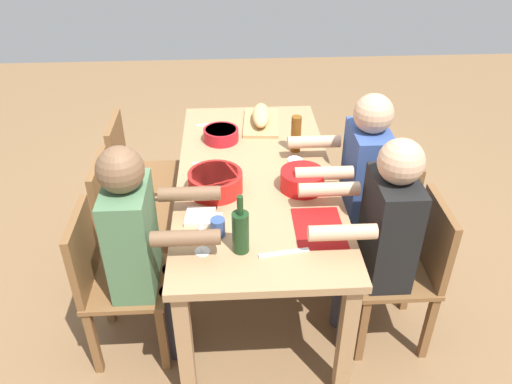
# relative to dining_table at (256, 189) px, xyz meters

# --- Properties ---
(ground_plane) EXTENTS (8.00, 8.00, 0.00)m
(ground_plane) POSITION_rel_dining_table_xyz_m (0.00, 0.00, -0.65)
(ground_plane) COLOR brown
(dining_table) EXTENTS (1.79, 0.86, 0.74)m
(dining_table) POSITION_rel_dining_table_xyz_m (0.00, 0.00, 0.00)
(dining_table) COLOR #A87F56
(dining_table) RESTS_ON ground_plane
(chair_far_right) EXTENTS (0.40, 0.40, 0.85)m
(chair_far_right) POSITION_rel_dining_table_xyz_m (0.49, 0.75, -0.17)
(chair_far_right) COLOR brown
(chair_far_right) RESTS_ON ground_plane
(diner_far_right) EXTENTS (0.41, 0.53, 1.20)m
(diner_far_right) POSITION_rel_dining_table_xyz_m (0.49, 0.57, 0.04)
(diner_far_right) COLOR #2D2D38
(diner_far_right) RESTS_ON ground_plane
(chair_far_center) EXTENTS (0.40, 0.40, 0.85)m
(chair_far_center) POSITION_rel_dining_table_xyz_m (0.00, 0.75, -0.17)
(chair_far_center) COLOR brown
(chair_far_center) RESTS_ON ground_plane
(diner_far_center) EXTENTS (0.41, 0.53, 1.20)m
(diner_far_center) POSITION_rel_dining_table_xyz_m (-0.00, 0.57, 0.04)
(diner_far_center) COLOR #2D2D38
(diner_far_center) RESTS_ON ground_plane
(chair_near_left) EXTENTS (0.40, 0.40, 0.85)m
(chair_near_left) POSITION_rel_dining_table_xyz_m (-0.49, -0.75, -0.17)
(chair_near_left) COLOR brown
(chair_near_left) RESTS_ON ground_plane
(chair_near_right) EXTENTS (0.40, 0.40, 0.85)m
(chair_near_right) POSITION_rel_dining_table_xyz_m (0.49, -0.75, -0.17)
(chair_near_right) COLOR brown
(chair_near_right) RESTS_ON ground_plane
(diner_near_right) EXTENTS (0.41, 0.53, 1.20)m
(diner_near_right) POSITION_rel_dining_table_xyz_m (0.49, -0.57, 0.04)
(diner_near_right) COLOR #2D2D38
(diner_near_right) RESTS_ON ground_plane
(chair_near_center) EXTENTS (0.40, 0.40, 0.85)m
(chair_near_center) POSITION_rel_dining_table_xyz_m (0.00, -0.75, -0.17)
(chair_near_center) COLOR brown
(chair_near_center) RESTS_ON ground_plane
(serving_bowl_fruit) EXTENTS (0.28, 0.28, 0.11)m
(serving_bowl_fruit) POSITION_rel_dining_table_xyz_m (0.14, -0.22, 0.15)
(serving_bowl_fruit) COLOR red
(serving_bowl_fruit) RESTS_ON dining_table
(serving_bowl_salad) EXTENTS (0.23, 0.23, 0.10)m
(serving_bowl_salad) POSITION_rel_dining_table_xyz_m (0.14, 0.23, 0.15)
(serving_bowl_salad) COLOR red
(serving_bowl_salad) RESTS_ON dining_table
(serving_bowl_pasta) EXTENTS (0.21, 0.21, 0.08)m
(serving_bowl_pasta) POSITION_rel_dining_table_xyz_m (-0.42, -0.19, 0.13)
(serving_bowl_pasta) COLOR #B21923
(serving_bowl_pasta) RESTS_ON dining_table
(cutting_board) EXTENTS (0.42, 0.25, 0.02)m
(cutting_board) POSITION_rel_dining_table_xyz_m (-0.63, 0.07, 0.10)
(cutting_board) COLOR tan
(cutting_board) RESTS_ON dining_table
(bread_loaf) EXTENTS (0.33, 0.13, 0.09)m
(bread_loaf) POSITION_rel_dining_table_xyz_m (-0.63, 0.07, 0.15)
(bread_loaf) COLOR tan
(bread_loaf) RESTS_ON cutting_board
(wine_bottle) EXTENTS (0.08, 0.08, 0.29)m
(wine_bottle) POSITION_rel_dining_table_xyz_m (0.63, -0.10, 0.20)
(wine_bottle) COLOR #193819
(wine_bottle) RESTS_ON dining_table
(beer_bottle) EXTENTS (0.06, 0.06, 0.22)m
(beer_bottle) POSITION_rel_dining_table_xyz_m (-0.27, 0.25, 0.20)
(beer_bottle) COLOR brown
(beer_bottle) RESTS_ON dining_table
(wine_glass) EXTENTS (0.08, 0.08, 0.17)m
(wine_glass) POSITION_rel_dining_table_xyz_m (0.63, -0.28, 0.20)
(wine_glass) COLOR silver
(wine_glass) RESTS_ON dining_table
(placemat_far_right) EXTENTS (0.32, 0.23, 0.01)m
(placemat_far_right) POSITION_rel_dining_table_xyz_m (0.49, 0.27, 0.09)
(placemat_far_right) COLOR maroon
(placemat_far_right) RESTS_ON dining_table
(cup_far_center) EXTENTS (0.08, 0.08, 0.08)m
(cup_far_center) POSITION_rel_dining_table_xyz_m (-0.03, 0.22, 0.13)
(cup_far_center) COLOR white
(cup_far_center) RESTS_ON dining_table
(fork_near_left) EXTENTS (0.03, 0.17, 0.01)m
(fork_near_left) POSITION_rel_dining_table_xyz_m (-0.63, -0.27, 0.09)
(fork_near_left) COLOR silver
(fork_near_left) RESTS_ON dining_table
(cup_near_right) EXTENTS (0.07, 0.07, 0.09)m
(cup_near_right) POSITION_rel_dining_table_xyz_m (0.51, -0.21, 0.13)
(cup_near_right) COLOR #334C8C
(cup_near_right) RESTS_ON dining_table
(fork_near_right) EXTENTS (0.03, 0.17, 0.01)m
(fork_near_right) POSITION_rel_dining_table_xyz_m (0.35, -0.27, 0.09)
(fork_near_right) COLOR silver
(fork_near_right) RESTS_ON dining_table
(fork_near_center) EXTENTS (0.02, 0.17, 0.01)m
(fork_near_center) POSITION_rel_dining_table_xyz_m (-0.14, -0.27, 0.09)
(fork_near_center) COLOR silver
(fork_near_center) RESTS_ON dining_table
(carving_knife) EXTENTS (0.06, 0.23, 0.01)m
(carving_knife) POSITION_rel_dining_table_xyz_m (0.66, 0.09, 0.09)
(carving_knife) COLOR silver
(carving_knife) RESTS_ON dining_table
(napkin_stack) EXTENTS (0.15, 0.15, 0.02)m
(napkin_stack) POSITION_rel_dining_table_xyz_m (0.38, -0.29, 0.10)
(napkin_stack) COLOR white
(napkin_stack) RESTS_ON dining_table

